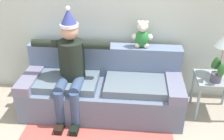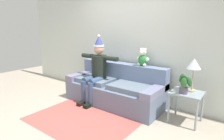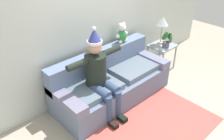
{
  "view_description": "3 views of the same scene",
  "coord_description": "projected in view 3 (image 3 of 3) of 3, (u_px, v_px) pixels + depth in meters",
  "views": [
    {
      "loc": [
        0.44,
        -2.13,
        2.34
      ],
      "look_at": [
        0.15,
        0.87,
        0.71
      ],
      "focal_mm": 42.58,
      "sensor_mm": 36.0,
      "label": 1
    },
    {
      "loc": [
        2.37,
        -2.23,
        1.68
      ],
      "look_at": [
        -0.01,
        0.94,
        0.77
      ],
      "focal_mm": 30.47,
      "sensor_mm": 36.0,
      "label": 2
    },
    {
      "loc": [
        -2.38,
        -1.54,
        2.71
      ],
      "look_at": [
        -0.1,
        0.9,
        0.68
      ],
      "focal_mm": 37.72,
      "sensor_mm": 36.0,
      "label": 3
    }
  ],
  "objects": [
    {
      "name": "ground_plane",
      "position": [
        155.0,
        126.0,
        3.76
      ],
      "size": [
        10.0,
        10.0,
        0.0
      ],
      "primitive_type": "plane",
      "color": "#AA9E8B"
    },
    {
      "name": "back_wall",
      "position": [
        90.0,
        20.0,
        4.03
      ],
      "size": [
        7.0,
        0.1,
        2.7
      ],
      "primitive_type": "cube",
      "color": "silver",
      "rests_on": "ground_plane"
    },
    {
      "name": "couch",
      "position": [
        111.0,
        82.0,
        4.23
      ],
      "size": [
        2.18,
        0.88,
        0.87
      ],
      "color": "slate",
      "rests_on": "ground_plane"
    },
    {
      "name": "person_seated",
      "position": [
        100.0,
        73.0,
        3.68
      ],
      "size": [
        1.02,
        0.77,
        1.51
      ],
      "color": "black",
      "rests_on": "ground_plane"
    },
    {
      "name": "teddy_bear",
      "position": [
        122.0,
        34.0,
        4.34
      ],
      "size": [
        0.29,
        0.17,
        0.38
      ],
      "color": "#2A7C39",
      "rests_on": "couch"
    },
    {
      "name": "side_table",
      "position": [
        162.0,
        49.0,
        5.07
      ],
      "size": [
        0.52,
        0.47,
        0.56
      ],
      "color": "#8F9DA5",
      "rests_on": "ground_plane"
    },
    {
      "name": "table_lamp",
      "position": [
        163.0,
        22.0,
        4.87
      ],
      "size": [
        0.24,
        0.24,
        0.59
      ],
      "color": "#BDB28F",
      "rests_on": "side_table"
    },
    {
      "name": "potted_plant",
      "position": [
        167.0,
        40.0,
        4.85
      ],
      "size": [
        0.25,
        0.25,
        0.37
      ],
      "color": "#544F65",
      "rests_on": "side_table"
    },
    {
      "name": "area_rug",
      "position": [
        155.0,
        126.0,
        3.75
      ],
      "size": [
        1.93,
        1.35,
        0.01
      ],
      "primitive_type": "cube",
      "color": "#B9544D",
      "rests_on": "ground_plane"
    }
  ]
}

